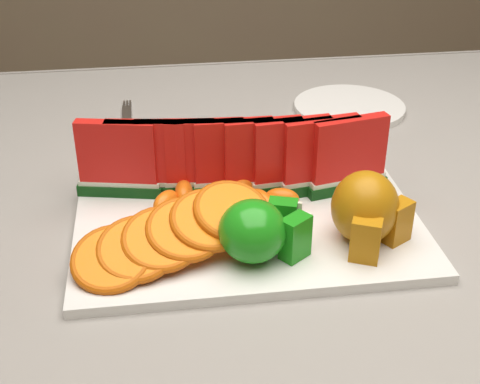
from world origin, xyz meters
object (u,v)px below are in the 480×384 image
at_px(side_plate, 349,107).
at_px(pear_cluster, 367,210).
at_px(apple_cluster, 259,231).
at_px(platter, 246,218).
at_px(fork, 127,126).

bearing_deg(side_plate, pear_cluster, -103.79).
height_order(apple_cluster, side_plate, apple_cluster).
distance_m(pear_cluster, side_plate, 0.40).
bearing_deg(side_plate, apple_cluster, -118.34).
distance_m(platter, apple_cluster, 0.09).
xyz_separation_m(platter, apple_cluster, (0.00, -0.09, 0.04)).
height_order(platter, fork, platter).
distance_m(platter, pear_cluster, 0.15).
bearing_deg(pear_cluster, fork, 125.91).
xyz_separation_m(apple_cluster, side_plate, (0.22, 0.40, -0.04)).
bearing_deg(apple_cluster, platter, 90.32).
distance_m(pear_cluster, fork, 0.45).
bearing_deg(fork, pear_cluster, -54.09).
distance_m(side_plate, fork, 0.36).
bearing_deg(side_plate, platter, -124.61).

